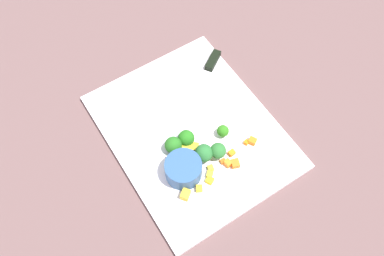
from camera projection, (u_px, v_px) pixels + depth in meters
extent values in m
plane|color=brown|center=(192.00, 132.00, 0.95)|extent=(4.00, 4.00, 0.00)
cube|color=white|center=(192.00, 131.00, 0.94)|extent=(0.45, 0.36, 0.01)
cylinder|color=#2E5587|center=(183.00, 169.00, 0.86)|extent=(0.08, 0.08, 0.05)
cube|color=silver|center=(180.00, 126.00, 0.94)|extent=(0.12, 0.16, 0.00)
cube|color=black|center=(213.00, 60.00, 1.02)|extent=(0.05, 0.06, 0.02)
cube|color=orange|center=(223.00, 161.00, 0.89)|extent=(0.01, 0.01, 0.01)
cube|color=orange|center=(246.00, 142.00, 0.91)|extent=(0.01, 0.01, 0.01)
cube|color=orange|center=(235.00, 164.00, 0.89)|extent=(0.02, 0.02, 0.01)
cube|color=orange|center=(232.00, 153.00, 0.90)|extent=(0.01, 0.02, 0.01)
cube|color=orange|center=(228.00, 163.00, 0.89)|extent=(0.02, 0.02, 0.01)
cube|color=orange|center=(252.00, 141.00, 0.91)|extent=(0.02, 0.02, 0.01)
cube|color=yellow|center=(211.00, 168.00, 0.88)|extent=(0.01, 0.01, 0.01)
cube|color=yellow|center=(210.00, 180.00, 0.87)|extent=(0.02, 0.02, 0.01)
cube|color=yellow|center=(199.00, 189.00, 0.86)|extent=(0.02, 0.02, 0.01)
cube|color=yellow|center=(207.00, 155.00, 0.90)|extent=(0.02, 0.02, 0.01)
cube|color=gold|center=(185.00, 195.00, 0.85)|extent=(0.03, 0.03, 0.02)
cube|color=yellow|center=(210.00, 175.00, 0.88)|extent=(0.02, 0.02, 0.01)
cube|color=yellow|center=(186.00, 149.00, 0.90)|extent=(0.03, 0.03, 0.02)
cube|color=yellow|center=(194.00, 147.00, 0.91)|extent=(0.03, 0.03, 0.02)
cylinder|color=#88B264|center=(218.00, 154.00, 0.90)|extent=(0.01, 0.01, 0.01)
sphere|color=#2D7130|center=(218.00, 151.00, 0.88)|extent=(0.04, 0.04, 0.04)
cylinder|color=#8FC26D|center=(204.00, 157.00, 0.89)|extent=(0.01, 0.01, 0.01)
sphere|color=#2A6E32|center=(204.00, 153.00, 0.88)|extent=(0.04, 0.04, 0.04)
cylinder|color=#94B26C|center=(223.00, 133.00, 0.93)|extent=(0.01, 0.01, 0.01)
sphere|color=#307B1C|center=(223.00, 131.00, 0.92)|extent=(0.03, 0.03, 0.03)
cylinder|color=#83B56C|center=(174.00, 149.00, 0.90)|extent=(0.01, 0.01, 0.01)
sphere|color=#266E20|center=(173.00, 145.00, 0.89)|extent=(0.04, 0.04, 0.04)
cylinder|color=#92C45F|center=(186.00, 141.00, 0.92)|extent=(0.01, 0.01, 0.01)
sphere|color=#25741C|center=(186.00, 138.00, 0.90)|extent=(0.04, 0.04, 0.04)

